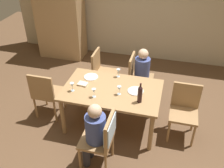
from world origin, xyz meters
name	(u,v)px	position (x,y,z in m)	size (l,w,h in m)	color
ground_plane	(112,123)	(0.00, 0.00, 0.00)	(10.00, 10.00, 0.00)	brown
rear_room_partition	(141,3)	(0.00, 2.69, 1.35)	(6.40, 0.12, 2.70)	beige
armoire_cabinet	(60,13)	(-1.89, 2.24, 1.10)	(1.18, 0.62, 2.18)	tan
dining_table	(112,94)	(0.00, 0.00, 0.66)	(1.58, 0.98, 0.74)	#A87F51
chair_near	(104,135)	(0.12, -0.87, 0.59)	(0.46, 0.44, 0.92)	#A87F51
chair_far_right	(137,75)	(0.27, 0.87, 0.53)	(0.44, 0.44, 0.92)	#A87F51
chair_right_end	(184,108)	(1.17, 0.09, 0.53)	(0.44, 0.44, 0.92)	#A87F51
chair_far_left	(102,70)	(-0.44, 0.87, 0.53)	(0.44, 0.44, 0.92)	#A87F51
chair_left_end	(45,92)	(-1.17, -0.09, 0.53)	(0.44, 0.44, 0.92)	#A87F51
person_woman_host	(94,131)	(-0.03, -0.87, 0.63)	(0.33, 0.29, 1.09)	#33333D
person_man_bearded	(143,71)	(0.38, 0.87, 0.63)	(0.33, 0.28, 1.08)	#33333D
wine_bottle_tall_green	(140,94)	(0.48, -0.21, 0.89)	(0.07, 0.07, 0.33)	black
wine_glass_near_left	(72,85)	(-0.60, -0.20, 0.85)	(0.07, 0.07, 0.15)	silver
wine_glass_centre	(119,89)	(0.14, -0.10, 0.85)	(0.07, 0.07, 0.15)	silver
wine_glass_near_right	(118,71)	(0.01, 0.39, 0.85)	(0.07, 0.07, 0.15)	silver
wine_glass_far	(94,91)	(-0.22, -0.27, 0.85)	(0.07, 0.07, 0.15)	silver
dinner_plate_host	(91,77)	(-0.44, 0.25, 0.75)	(0.24, 0.24, 0.01)	white
dinner_plate_guest_left	(136,91)	(0.38, 0.04, 0.75)	(0.26, 0.26, 0.01)	silver
folded_napkin	(83,84)	(-0.50, 0.00, 0.76)	(0.16, 0.12, 0.03)	beige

